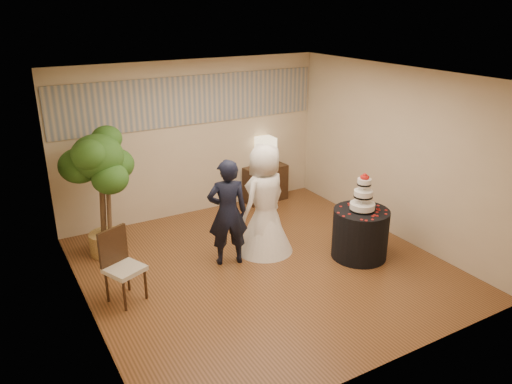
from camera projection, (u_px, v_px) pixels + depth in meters
floor at (264, 267)px, 7.45m from camera, size 5.00×5.00×0.00m
ceiling at (265, 77)px, 6.45m from camera, size 5.00×5.00×0.00m
wall_back at (193, 139)px, 8.98m from camera, size 5.00×0.06×2.80m
wall_front at (393, 251)px, 4.93m from camera, size 5.00×0.06×2.80m
wall_left at (79, 214)px, 5.79m from camera, size 0.06×5.00×2.80m
wall_right at (396, 153)px, 8.12m from camera, size 0.06×5.00×2.80m
mural_border at (192, 100)px, 8.71m from camera, size 4.90×0.02×0.85m
groom at (228, 213)px, 7.31m from camera, size 0.68×0.54×1.63m
bride at (265, 199)px, 7.66m from camera, size 1.15×1.15×1.74m
cake_table at (360, 234)px, 7.63m from camera, size 1.03×1.03×0.77m
wedding_cake at (363, 192)px, 7.39m from camera, size 0.38×0.38×0.59m
console at (265, 184)px, 9.84m from camera, size 0.88×0.44×0.71m
table_lamp at (266, 152)px, 9.61m from camera, size 0.32×0.32×0.58m
ficus_tree at (102, 193)px, 7.51m from camera, size 1.06×1.06×2.02m
side_chair at (124, 267)px, 6.45m from camera, size 0.60×0.61×0.99m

